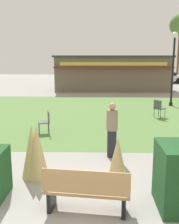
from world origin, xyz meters
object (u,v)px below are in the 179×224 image
at_px(parked_car_west_slot, 76,77).
at_px(parked_car_center_slot, 124,77).
at_px(person_strolling, 112,130).
at_px(park_bench, 86,191).
at_px(cafe_chair_east, 46,120).
at_px(parked_car_east_slot, 165,77).
at_px(lamppost_far, 173,60).
at_px(food_kiosk, 112,73).
at_px(cafe_chair_west, 159,107).

bearing_deg(parked_car_west_slot, parked_car_center_slot, -0.02).
height_order(person_strolling, parked_car_center_slot, person_strolling).
distance_m(park_bench, parked_car_center_slot, 26.53).
relative_size(cafe_chair_east, parked_car_east_slot, 0.21).
bearing_deg(parked_car_east_slot, lamppost_far, -102.39).
bearing_deg(person_strolling, food_kiosk, -20.72).
bearing_deg(cafe_chair_west, food_kiosk, 98.79).
xyz_separation_m(food_kiosk, person_strolling, (-0.90, -16.71, -0.68)).
relative_size(cafe_chair_west, cafe_chair_east, 1.00).
bearing_deg(parked_car_center_slot, person_strolling, -96.56).
bearing_deg(food_kiosk, lamppost_far, -67.76).
distance_m(food_kiosk, parked_car_west_slot, 7.57).
bearing_deg(parked_car_east_slot, parked_car_west_slot, -179.98).
distance_m(food_kiosk, cafe_chair_west, 11.40).
bearing_deg(parked_car_west_slot, lamppost_far, -64.15).
height_order(park_bench, parked_car_center_slot, parked_car_center_slot).
distance_m(person_strolling, parked_car_center_slot, 23.38).
relative_size(lamppost_far, parked_car_east_slot, 1.03).
distance_m(lamppost_far, person_strolling, 9.91).
relative_size(park_bench, parked_car_west_slot, 0.41).
height_order(park_bench, cafe_chair_east, park_bench).
bearing_deg(food_kiosk, park_bench, -94.52).
relative_size(parked_car_west_slot, parked_car_east_slot, 0.99).
height_order(cafe_chair_west, parked_car_west_slot, parked_car_west_slot).
height_order(lamppost_far, parked_car_center_slot, lamppost_far).
relative_size(park_bench, lamppost_far, 0.40).
height_order(park_bench, lamppost_far, lamppost_far).
distance_m(cafe_chair_west, person_strolling, 6.09).
relative_size(lamppost_far, parked_car_center_slot, 1.02).
bearing_deg(lamppost_far, person_strolling, -115.17).
bearing_deg(person_strolling, parked_car_center_slot, -24.19).
distance_m(lamppost_far, parked_car_west_slot, 16.17).
bearing_deg(cafe_chair_west, cafe_chair_east, -150.32).
distance_m(park_bench, person_strolling, 3.19).
bearing_deg(parked_car_east_slot, parked_car_center_slot, -179.94).
relative_size(lamppost_far, cafe_chair_east, 4.97).
relative_size(food_kiosk, person_strolling, 5.96).
height_order(cafe_chair_west, parked_car_east_slot, parked_car_east_slot).
height_order(cafe_chair_west, person_strolling, person_strolling).
relative_size(lamppost_far, person_strolling, 2.62).
height_order(park_bench, parked_car_east_slot, parked_car_east_slot).
xyz_separation_m(lamppost_far, food_kiosk, (-3.23, 7.91, -1.23)).
height_order(cafe_chair_east, parked_car_east_slot, parked_car_east_slot).
relative_size(person_strolling, parked_car_center_slot, 0.39).
bearing_deg(parked_car_east_slot, person_strolling, -107.46).
relative_size(food_kiosk, cafe_chair_east, 11.33).
bearing_deg(cafe_chair_east, parked_car_east_slot, 64.64).
distance_m(lamppost_far, cafe_chair_west, 4.27).
distance_m(parked_car_west_slot, parked_car_east_slot, 10.16).
height_order(food_kiosk, parked_car_center_slot, food_kiosk).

